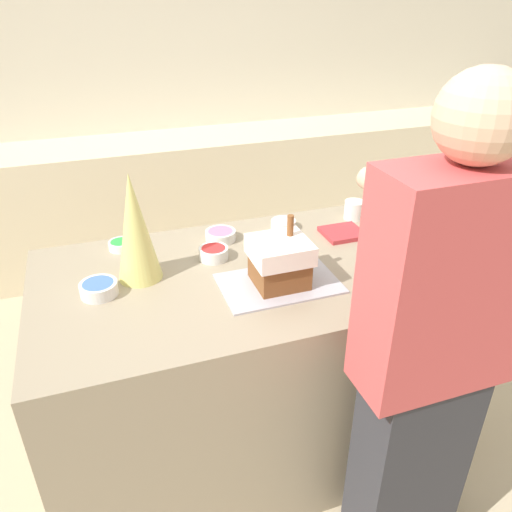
{
  "coord_description": "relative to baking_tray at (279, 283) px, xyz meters",
  "views": [
    {
      "loc": [
        -0.51,
        -1.6,
        1.93
      ],
      "look_at": [
        0.04,
        0.0,
        1.0
      ],
      "focal_mm": 35.0,
      "sensor_mm": 36.0,
      "label": 1
    }
  ],
  "objects": [
    {
      "name": "ground_plane",
      "position": [
        -0.09,
        0.13,
        -0.94
      ],
      "size": [
        12.0,
        12.0,
        0.0
      ],
      "primitive_type": "plane",
      "color": "#C6B28E"
    },
    {
      "name": "wall_back",
      "position": [
        -0.09,
        2.46,
        0.36
      ],
      "size": [
        8.0,
        0.05,
        2.6
      ],
      "color": "beige",
      "rests_on": "ground_plane"
    },
    {
      "name": "back_cabinet_block",
      "position": [
        -0.09,
        2.14,
        -0.48
      ],
      "size": [
        6.0,
        0.6,
        0.93
      ],
      "color": "beige",
      "rests_on": "ground_plane"
    },
    {
      "name": "kitchen_island",
      "position": [
        -0.09,
        0.13,
        -0.47
      ],
      "size": [
        1.63,
        0.92,
        0.94
      ],
      "color": "gray",
      "rests_on": "ground_plane"
    },
    {
      "name": "baking_tray",
      "position": [
        0.0,
        0.0,
        0.0
      ],
      "size": [
        0.44,
        0.28,
        0.01
      ],
      "color": "#B2B2BC",
      "rests_on": "kitchen_island"
    },
    {
      "name": "gingerbread_house",
      "position": [
        0.0,
        0.0,
        0.1
      ],
      "size": [
        0.21,
        0.2,
        0.25
      ],
      "color": "brown",
      "rests_on": "baking_tray"
    },
    {
      "name": "decorative_tree",
      "position": [
        -0.48,
        0.22,
        0.21
      ],
      "size": [
        0.17,
        0.17,
        0.42
      ],
      "color": "#DBD675",
      "rests_on": "kitchen_island"
    },
    {
      "name": "candy_bowl_behind_tray",
      "position": [
        -0.11,
        0.43,
        0.02
      ],
      "size": [
        0.13,
        0.13,
        0.04
      ],
      "color": "white",
      "rests_on": "kitchen_island"
    },
    {
      "name": "candy_bowl_far_left",
      "position": [
        -0.64,
        0.15,
        0.02
      ],
      "size": [
        0.14,
        0.14,
        0.05
      ],
      "color": "white",
      "rests_on": "kitchen_island"
    },
    {
      "name": "candy_bowl_near_tray_right",
      "position": [
        -0.18,
        0.27,
        0.02
      ],
      "size": [
        0.12,
        0.12,
        0.05
      ],
      "color": "white",
      "rests_on": "kitchen_island"
    },
    {
      "name": "candy_bowl_beside_tree",
      "position": [
        -0.53,
        0.48,
        0.02
      ],
      "size": [
        0.1,
        0.1,
        0.04
      ],
      "color": "white",
      "rests_on": "kitchen_island"
    },
    {
      "name": "candy_bowl_near_tray_left",
      "position": [
        0.2,
        0.44,
        0.02
      ],
      "size": [
        0.11,
        0.11,
        0.04
      ],
      "color": "white",
      "rests_on": "kitchen_island"
    },
    {
      "name": "cookbook",
      "position": [
        0.42,
        0.3,
        0.01
      ],
      "size": [
        0.18,
        0.16,
        0.02
      ],
      "color": "#B23338",
      "rests_on": "kitchen_island"
    },
    {
      "name": "mug",
      "position": [
        0.55,
        0.44,
        0.04
      ],
      "size": [
        0.09,
        0.09,
        0.09
      ],
      "color": "white",
      "rests_on": "kitchen_island"
    },
    {
      "name": "person",
      "position": [
        0.29,
        -0.53,
        -0.03
      ],
      "size": [
        0.47,
        0.58,
        1.77
      ],
      "color": "#333338",
      "rests_on": "ground_plane"
    }
  ]
}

